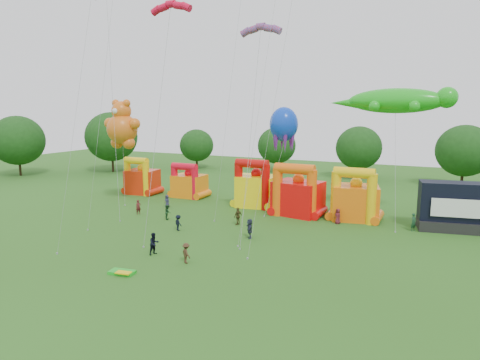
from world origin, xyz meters
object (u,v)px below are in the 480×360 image
at_px(bouncy_castle_0, 141,179).
at_px(spectator_0, 167,201).
at_px(teddy_bear_kite, 122,133).
at_px(bouncy_castle_2, 255,188).
at_px(stage_trailer, 460,208).
at_px(octopus_kite, 282,138).
at_px(gecko_kite, 396,136).
at_px(spectator_4, 238,216).

distance_m(bouncy_castle_0, spectator_0, 10.71).
bearing_deg(teddy_bear_kite, bouncy_castle_2, 19.01).
bearing_deg(stage_trailer, bouncy_castle_2, 177.50).
bearing_deg(stage_trailer, bouncy_castle_0, 177.91).
bearing_deg(octopus_kite, bouncy_castle_0, -179.49).
bearing_deg(spectator_0, stage_trailer, 21.11).
height_order(bouncy_castle_2, gecko_kite, gecko_kite).
bearing_deg(bouncy_castle_2, spectator_0, -152.05).
height_order(gecko_kite, spectator_4, gecko_kite).
xyz_separation_m(stage_trailer, octopus_kite, (-20.63, 1.77, 6.54)).
bearing_deg(stage_trailer, spectator_4, -160.11).
relative_size(bouncy_castle_0, teddy_bear_kite, 0.40).
xyz_separation_m(bouncy_castle_0, spectator_0, (8.81, -5.94, -1.34)).
bearing_deg(octopus_kite, spectator_0, -155.50).
bearing_deg(bouncy_castle_0, octopus_kite, 0.51).
relative_size(bouncy_castle_0, spectator_0, 3.41).
xyz_separation_m(teddy_bear_kite, spectator_0, (6.61, 0.38, -8.74)).
bearing_deg(spectator_4, stage_trailer, 127.54).
xyz_separation_m(stage_trailer, spectator_0, (-34.10, -4.37, -1.68)).
bearing_deg(spectator_4, bouncy_castle_2, -150.96).
xyz_separation_m(gecko_kite, octopus_kite, (-13.62, -0.01, -0.67)).
xyz_separation_m(bouncy_castle_0, bouncy_castle_2, (19.02, -0.53, 0.27)).
relative_size(bouncy_castle_2, gecko_kite, 0.42).
xyz_separation_m(stage_trailer, gecko_kite, (-7.00, 1.77, 7.21)).
relative_size(teddy_bear_kite, spectator_0, 8.49).
bearing_deg(spectator_0, spectator_4, -2.93).
bearing_deg(teddy_bear_kite, octopus_kite, 17.98).
height_order(bouncy_castle_2, teddy_bear_kite, teddy_bear_kite).
xyz_separation_m(bouncy_castle_0, spectator_4, (20.84, -9.56, -1.19)).
bearing_deg(bouncy_castle_0, stage_trailer, -2.09).
bearing_deg(bouncy_castle_2, stage_trailer, -2.50).
distance_m(bouncy_castle_0, teddy_bear_kite, 9.98).
height_order(bouncy_castle_0, teddy_bear_kite, teddy_bear_kite).
distance_m(octopus_kite, spectator_0, 16.93).
height_order(stage_trailer, spectator_4, stage_trailer).
bearing_deg(bouncy_castle_2, spectator_4, -78.61).
distance_m(bouncy_castle_0, stage_trailer, 42.94).
xyz_separation_m(bouncy_castle_0, octopus_kite, (22.29, 0.20, 6.88)).
bearing_deg(spectator_4, bouncy_castle_0, -96.98).
relative_size(bouncy_castle_2, spectator_4, 3.28).
bearing_deg(stage_trailer, spectator_0, -172.69).
xyz_separation_m(bouncy_castle_0, gecko_kite, (35.91, 0.20, 7.54)).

